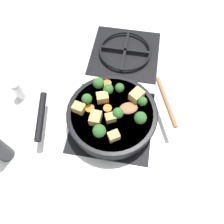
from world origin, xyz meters
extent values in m
plane|color=silver|center=(0.00, 0.00, 0.00)|extent=(2.40, 2.40, 0.00)
cube|color=black|center=(0.00, 0.00, 0.00)|extent=(0.31, 0.31, 0.01)
torus|color=black|center=(0.00, 0.00, 0.02)|extent=(0.24, 0.24, 0.01)
cube|color=black|center=(0.00, 0.00, 0.02)|extent=(0.01, 0.23, 0.01)
cube|color=black|center=(0.00, 0.00, 0.02)|extent=(0.23, 0.01, 0.01)
cube|color=black|center=(0.00, 0.36, 0.00)|extent=(0.31, 0.31, 0.01)
torus|color=black|center=(0.00, 0.36, 0.02)|extent=(0.24, 0.24, 0.01)
cube|color=black|center=(0.00, 0.36, 0.02)|extent=(0.01, 0.23, 0.01)
cube|color=black|center=(0.00, 0.36, 0.02)|extent=(0.23, 0.01, 0.01)
cylinder|color=black|center=(0.00, 0.00, 0.05)|extent=(0.32, 0.32, 0.05)
cylinder|color=brown|center=(0.00, 0.00, 0.06)|extent=(0.30, 0.30, 0.05)
torus|color=black|center=(0.00, 0.00, 0.08)|extent=(0.33, 0.33, 0.01)
cylinder|color=black|center=(-0.25, -0.05, 0.07)|extent=(0.06, 0.19, 0.02)
ellipsoid|color=olive|center=(0.06, 0.02, 0.09)|extent=(0.08, 0.07, 0.01)
cylinder|color=olive|center=(0.19, 0.07, 0.09)|extent=(0.09, 0.20, 0.02)
cube|color=tan|center=(-0.12, -0.01, 0.10)|extent=(0.05, 0.04, 0.03)
cube|color=tan|center=(0.02, -0.10, 0.09)|extent=(0.05, 0.04, 0.03)
cube|color=tan|center=(0.00, -0.03, 0.09)|extent=(0.04, 0.04, 0.03)
cube|color=tan|center=(-0.05, -0.04, 0.10)|extent=(0.04, 0.05, 0.04)
cube|color=tan|center=(-0.04, 0.04, 0.10)|extent=(0.05, 0.05, 0.03)
cube|color=tan|center=(0.08, 0.07, 0.10)|extent=(0.06, 0.06, 0.04)
cylinder|color=#709956|center=(0.02, -0.02, 0.09)|extent=(0.01, 0.01, 0.01)
sphere|color=#2D6628|center=(0.02, -0.02, 0.11)|extent=(0.04, 0.04, 0.04)
cylinder|color=#709956|center=(-0.07, 0.10, 0.09)|extent=(0.01, 0.01, 0.01)
sphere|color=#2D6628|center=(-0.07, 0.10, 0.11)|extent=(0.04, 0.04, 0.04)
cylinder|color=#709956|center=(-0.03, 0.08, 0.09)|extent=(0.01, 0.01, 0.01)
sphere|color=#2D6628|center=(-0.03, 0.08, 0.11)|extent=(0.04, 0.04, 0.04)
cylinder|color=#709956|center=(0.10, -0.02, 0.09)|extent=(0.01, 0.01, 0.01)
sphere|color=#2D6628|center=(0.10, -0.02, 0.11)|extent=(0.04, 0.04, 0.04)
cylinder|color=#709956|center=(0.01, 0.09, 0.09)|extent=(0.01, 0.01, 0.01)
sphere|color=#2D6628|center=(0.01, 0.09, 0.10)|extent=(0.03, 0.03, 0.03)
cylinder|color=#709956|center=(0.10, 0.05, 0.09)|extent=(0.01, 0.01, 0.01)
sphere|color=#2D6628|center=(0.10, 0.05, 0.10)|extent=(0.03, 0.03, 0.03)
cylinder|color=#709956|center=(-0.03, -0.09, 0.09)|extent=(0.01, 0.01, 0.01)
sphere|color=#2D6628|center=(-0.03, -0.09, 0.11)|extent=(0.05, 0.05, 0.05)
cylinder|color=#709956|center=(-0.09, 0.02, 0.09)|extent=(0.01, 0.01, 0.01)
sphere|color=#2D6628|center=(-0.09, 0.02, 0.11)|extent=(0.04, 0.04, 0.04)
cylinder|color=orange|center=(-0.02, 0.01, 0.08)|extent=(0.03, 0.03, 0.01)
cylinder|color=orange|center=(-0.08, 0.00, 0.08)|extent=(0.03, 0.03, 0.01)
cylinder|color=orange|center=(-0.04, 0.12, 0.08)|extent=(0.03, 0.03, 0.01)
cylinder|color=white|center=(-0.39, 0.05, 0.04)|extent=(0.04, 0.04, 0.07)
cylinder|color=#B7B7BC|center=(-0.39, 0.05, 0.08)|extent=(0.03, 0.03, 0.01)
camera|label=1|loc=(0.06, -0.36, 0.77)|focal=35.00mm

